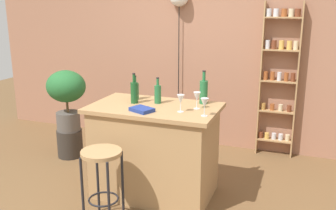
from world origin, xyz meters
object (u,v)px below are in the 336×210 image
(bar_stool, at_px, (102,169))
(bottle_olive_oil, at_px, (158,94))
(bottle_vinegar, at_px, (134,92))
(plant_stool, at_px, (70,143))
(spice_shelf, at_px, (279,76))
(wine_glass_right, at_px, (181,100))
(wine_glass_left, at_px, (197,97))
(bottle_soda_blue, at_px, (135,91))
(wine_glass_center, at_px, (205,103))
(cookbook, at_px, (142,110))
(bottle_spirits_clear, at_px, (204,91))
(potted_plant, at_px, (66,93))

(bar_stool, distance_m, bottle_olive_oil, 0.96)
(bottle_vinegar, bearing_deg, plant_stool, 156.89)
(spice_shelf, height_order, wine_glass_right, spice_shelf)
(bottle_vinegar, xyz_separation_m, wine_glass_left, (0.65, 0.01, 0.00))
(bottle_soda_blue, bearing_deg, wine_glass_center, -21.80)
(bottle_vinegar, distance_m, cookbook, 0.34)
(bar_stool, height_order, bottle_olive_oil, bottle_olive_oil)
(wine_glass_left, relative_size, wine_glass_right, 1.00)
(bar_stool, distance_m, plant_stool, 1.71)
(plant_stool, distance_m, bottle_vinegar, 1.55)
(bottle_spirits_clear, xyz_separation_m, bottle_olive_oil, (-0.43, -0.15, -0.03))
(bottle_soda_blue, bearing_deg, bar_stool, -85.93)
(plant_stool, height_order, wine_glass_center, wine_glass_center)
(spice_shelf, distance_m, potted_plant, 2.66)
(cookbook, bearing_deg, bar_stool, -89.92)
(potted_plant, relative_size, cookbook, 3.66)
(spice_shelf, relative_size, cookbook, 9.28)
(plant_stool, xyz_separation_m, wine_glass_left, (1.83, -0.49, 0.88))
(spice_shelf, xyz_separation_m, bottle_olive_oil, (-1.06, -1.40, -0.00))
(wine_glass_center, relative_size, wine_glass_right, 1.00)
(potted_plant, height_order, bottle_olive_oil, bottle_olive_oil)
(wine_glass_right, bearing_deg, cookbook, -162.18)
(wine_glass_left, xyz_separation_m, wine_glass_center, (0.13, -0.21, 0.00))
(potted_plant, distance_m, wine_glass_center, 2.09)
(cookbook, bearing_deg, wine_glass_left, 54.21)
(plant_stool, bearing_deg, cookbook, -28.92)
(bar_stool, bearing_deg, bottle_olive_oil, 73.98)
(plant_stool, height_order, bottle_olive_oil, bottle_olive_oil)
(bar_stool, height_order, wine_glass_left, wine_glass_left)
(potted_plant, relative_size, wine_glass_center, 4.69)
(potted_plant, height_order, wine_glass_right, potted_plant)
(bottle_vinegar, bearing_deg, wine_glass_left, 0.84)
(bottle_spirits_clear, bearing_deg, plant_stool, 171.50)
(bottle_olive_oil, bearing_deg, cookbook, -94.71)
(wine_glass_right, xyz_separation_m, cookbook, (-0.34, -0.11, -0.10))
(bottle_soda_blue, height_order, wine_glass_right, bottle_soda_blue)
(bottle_soda_blue, distance_m, wine_glass_center, 0.90)
(bottle_soda_blue, xyz_separation_m, bottle_spirits_clear, (0.72, 0.09, 0.03))
(bottle_spirits_clear, relative_size, bottle_olive_oil, 1.26)
(bottle_olive_oil, bearing_deg, wine_glass_left, -8.81)
(bottle_vinegar, height_order, bottle_olive_oil, bottle_vinegar)
(wine_glass_right, bearing_deg, bottle_olive_oil, 144.99)
(wine_glass_right, bearing_deg, potted_plant, 159.34)
(bottle_spirits_clear, relative_size, bottle_vinegar, 1.09)
(cookbook, bearing_deg, bottle_olive_oil, 109.22)
(bottle_olive_oil, distance_m, cookbook, 0.34)
(plant_stool, height_order, cookbook, cookbook)
(bar_stool, relative_size, wine_glass_left, 4.17)
(wine_glass_center, bearing_deg, bottle_olive_oil, 153.89)
(potted_plant, distance_m, bottle_vinegar, 1.29)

